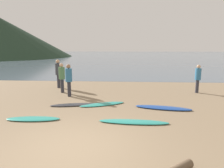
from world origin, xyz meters
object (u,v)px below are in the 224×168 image
object	(u,v)px
surfboard_3	(134,122)
person_0	(62,75)
surfboard_1	(73,105)
person_2	(198,76)
person_3	(69,78)
surfboard_0	(33,119)
surfboard_2	(102,104)
surfboard_4	(163,108)
person_1	(58,71)

from	to	relation	value
surfboard_3	person_0	bearing A→B (deg)	133.44
surfboard_1	person_2	bearing A→B (deg)	11.25
person_2	person_3	world-z (taller)	person_3
surfboard_0	surfboard_2	distance (m)	3.09
surfboard_0	surfboard_1	xyz separation A→B (m)	(0.98, 1.90, -0.00)
surfboard_1	surfboard_3	distance (m)	3.29
surfboard_1	surfboard_4	xyz separation A→B (m)	(3.96, -0.24, 0.01)
surfboard_4	person_1	bearing A→B (deg)	156.24
person_0	person_1	distance (m)	1.50
surfboard_2	surfboard_3	xyz separation A→B (m)	(1.34, -2.13, 0.01)
person_0	person_2	world-z (taller)	person_0
surfboard_3	person_2	xyz separation A→B (m)	(3.82, 4.96, 0.91)
person_0	person_1	size ratio (longest dim) A/B	0.94
surfboard_3	person_0	world-z (taller)	person_0
surfboard_4	surfboard_1	bearing A→B (deg)	-172.36
person_2	surfboard_3	bearing A→B (deg)	-138.00
surfboard_1	surfboard_3	xyz separation A→B (m)	(2.64, -1.96, 0.00)
surfboard_1	surfboard_3	world-z (taller)	surfboard_3
surfboard_0	person_2	xyz separation A→B (m)	(7.45, 4.90, 0.91)
person_2	person_0	bearing A→B (deg)	173.11
surfboard_4	person_1	xyz separation A→B (m)	(-5.89, 4.12, 1.03)
surfboard_2	person_0	distance (m)	3.62
surfboard_1	person_2	xyz separation A→B (m)	(6.46, 3.00, 0.92)
surfboard_1	person_1	bearing A→B (deg)	102.85
surfboard_2	person_1	distance (m)	5.02
person_1	person_0	bearing A→B (deg)	-134.55
surfboard_3	person_2	distance (m)	6.32
surfboard_1	person_1	world-z (taller)	person_1
person_2	person_3	xyz separation A→B (m)	(-7.09, -1.35, 0.06)
surfboard_0	surfboard_2	world-z (taller)	surfboard_0
surfboard_3	person_2	size ratio (longest dim) A/B	1.50
surfboard_4	person_0	distance (m)	6.00
surfboard_3	person_1	xyz separation A→B (m)	(-4.57, 5.83, 1.03)
surfboard_2	surfboard_3	world-z (taller)	surfboard_3
surfboard_4	person_0	xyz separation A→B (m)	(-5.24, 2.77, 0.96)
surfboard_0	person_0	world-z (taller)	person_0
surfboard_4	person_2	size ratio (longest dim) A/B	1.46
surfboard_0	person_3	xyz separation A→B (m)	(0.36, 3.55, 0.97)
surfboard_0	surfboard_2	size ratio (longest dim) A/B	0.93
surfboard_3	person_0	distance (m)	6.03
person_0	surfboard_4	bearing A→B (deg)	139.36
surfboard_4	person_0	world-z (taller)	person_0
surfboard_1	person_3	xyz separation A→B (m)	(-0.62, 1.65, 0.98)
surfboard_1	surfboard_2	size ratio (longest dim) A/B	0.97
surfboard_2	person_2	xyz separation A→B (m)	(5.16, 2.83, 0.92)
surfboard_2	surfboard_3	distance (m)	2.52
surfboard_2	person_0	world-z (taller)	person_0
person_1	surfboard_2	bearing A→B (deg)	-119.39
surfboard_4	surfboard_0	bearing A→B (deg)	-150.36
surfboard_1	surfboard_2	bearing A→B (deg)	-6.12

